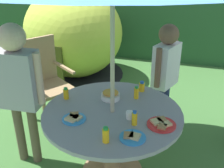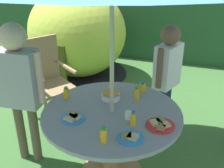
{
  "view_description": "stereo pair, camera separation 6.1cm",
  "coord_description": "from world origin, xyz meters",
  "px_view_note": "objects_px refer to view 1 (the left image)",
  "views": [
    {
      "loc": [
        0.57,
        -1.96,
        1.93
      ],
      "look_at": [
        -0.05,
        0.16,
        0.86
      ],
      "focal_mm": 44.23,
      "sensor_mm": 36.0,
      "label": 1
    },
    {
      "loc": [
        0.63,
        -1.95,
        1.93
      ],
      "look_at": [
        -0.05,
        0.16,
        0.86
      ],
      "focal_mm": 44.23,
      "sensor_mm": 36.0,
      "label": 2
    }
  ],
  "objects_px": {
    "child_in_white_shirt": "(166,65)",
    "plate_mid_right": "(161,124)",
    "wooden_chair": "(45,77)",
    "juice_bottle_near_right": "(136,93)",
    "plate_far_right": "(132,137)",
    "garden_table": "(112,128)",
    "plate_far_left": "(74,118)",
    "juice_bottle_center_back": "(106,135)",
    "dome_tent": "(73,33)",
    "cup_near": "(129,115)",
    "juice_bottle_center_front": "(142,87)",
    "child_in_grey_shirt": "(18,80)",
    "juice_bottle_mid_left": "(66,94)",
    "juice_bottle_near_left": "(134,118)",
    "snack_bowl": "(111,95)"
  },
  "relations": [
    {
      "from": "garden_table",
      "to": "snack_bowl",
      "type": "distance_m",
      "value": 0.32
    },
    {
      "from": "child_in_grey_shirt",
      "to": "juice_bottle_mid_left",
      "type": "xyz_separation_m",
      "value": [
        0.38,
        0.16,
        -0.16
      ]
    },
    {
      "from": "juice_bottle_near_right",
      "to": "juice_bottle_mid_left",
      "type": "xyz_separation_m",
      "value": [
        -0.63,
        -0.19,
        -0.0
      ]
    },
    {
      "from": "wooden_chair",
      "to": "child_in_grey_shirt",
      "type": "distance_m",
      "value": 0.85
    },
    {
      "from": "juice_bottle_near_left",
      "to": "juice_bottle_center_front",
      "type": "relative_size",
      "value": 1.21
    },
    {
      "from": "wooden_chair",
      "to": "plate_far_right",
      "type": "bearing_deg",
      "value": -94.43
    },
    {
      "from": "child_in_white_shirt",
      "to": "garden_table",
      "type": "bearing_deg",
      "value": 0.0
    },
    {
      "from": "snack_bowl",
      "to": "plate_far_right",
      "type": "height_order",
      "value": "snack_bowl"
    },
    {
      "from": "wooden_chair",
      "to": "plate_far_right",
      "type": "height_order",
      "value": "wooden_chair"
    },
    {
      "from": "garden_table",
      "to": "juice_bottle_center_front",
      "type": "relative_size",
      "value": 11.73
    },
    {
      "from": "garden_table",
      "to": "plate_mid_right",
      "type": "xyz_separation_m",
      "value": [
        0.43,
        -0.09,
        0.19
      ]
    },
    {
      "from": "dome_tent",
      "to": "juice_bottle_center_front",
      "type": "distance_m",
      "value": 2.2
    },
    {
      "from": "plate_mid_right",
      "to": "juice_bottle_center_back",
      "type": "bearing_deg",
      "value": -137.72
    },
    {
      "from": "wooden_chair",
      "to": "dome_tent",
      "type": "bearing_deg",
      "value": 43.62
    },
    {
      "from": "wooden_chair",
      "to": "plate_mid_right",
      "type": "bearing_deg",
      "value": -84.29
    },
    {
      "from": "wooden_chair",
      "to": "cup_near",
      "type": "distance_m",
      "value": 1.45
    },
    {
      "from": "wooden_chair",
      "to": "juice_bottle_near_right",
      "type": "height_order",
      "value": "wooden_chair"
    },
    {
      "from": "child_in_white_shirt",
      "to": "plate_far_right",
      "type": "relative_size",
      "value": 6.36
    },
    {
      "from": "plate_mid_right",
      "to": "juice_bottle_center_back",
      "type": "xyz_separation_m",
      "value": [
        -0.36,
        -0.33,
        0.05
      ]
    },
    {
      "from": "wooden_chair",
      "to": "child_in_white_shirt",
      "type": "height_order",
      "value": "child_in_white_shirt"
    },
    {
      "from": "plate_far_left",
      "to": "plate_mid_right",
      "type": "bearing_deg",
      "value": 9.63
    },
    {
      "from": "juice_bottle_near_right",
      "to": "dome_tent",
      "type": "bearing_deg",
      "value": 128.2
    },
    {
      "from": "dome_tent",
      "to": "juice_bottle_near_left",
      "type": "height_order",
      "value": "dome_tent"
    },
    {
      "from": "garden_table",
      "to": "juice_bottle_center_back",
      "type": "height_order",
      "value": "juice_bottle_center_back"
    },
    {
      "from": "plate_far_right",
      "to": "juice_bottle_near_right",
      "type": "xyz_separation_m",
      "value": [
        -0.1,
        0.62,
        0.05
      ]
    },
    {
      "from": "plate_far_left",
      "to": "juice_bottle_mid_left",
      "type": "distance_m",
      "value": 0.38
    },
    {
      "from": "wooden_chair",
      "to": "plate_far_left",
      "type": "xyz_separation_m",
      "value": [
        0.78,
        -0.92,
        0.13
      ]
    },
    {
      "from": "child_in_grey_shirt",
      "to": "plate_mid_right",
      "type": "bearing_deg",
      "value": -5.18
    },
    {
      "from": "juice_bottle_mid_left",
      "to": "juice_bottle_center_front",
      "type": "bearing_deg",
      "value": 28.55
    },
    {
      "from": "child_in_white_shirt",
      "to": "juice_bottle_center_front",
      "type": "relative_size",
      "value": 12.21
    },
    {
      "from": "juice_bottle_near_right",
      "to": "juice_bottle_mid_left",
      "type": "relative_size",
      "value": 1.08
    },
    {
      "from": "dome_tent",
      "to": "cup_near",
      "type": "bearing_deg",
      "value": -50.25
    },
    {
      "from": "wooden_chair",
      "to": "plate_far_left",
      "type": "bearing_deg",
      "value": -105.57
    },
    {
      "from": "cup_near",
      "to": "garden_table",
      "type": "bearing_deg",
      "value": 158.6
    },
    {
      "from": "snack_bowl",
      "to": "cup_near",
      "type": "relative_size",
      "value": 2.71
    },
    {
      "from": "wooden_chair",
      "to": "child_in_white_shirt",
      "type": "xyz_separation_m",
      "value": [
        1.4,
        0.19,
        0.24
      ]
    },
    {
      "from": "juice_bottle_center_front",
      "to": "juice_bottle_mid_left",
      "type": "height_order",
      "value": "juice_bottle_mid_left"
    },
    {
      "from": "snack_bowl",
      "to": "cup_near",
      "type": "bearing_deg",
      "value": -48.86
    },
    {
      "from": "child_in_white_shirt",
      "to": "juice_bottle_near_right",
      "type": "distance_m",
      "value": 0.64
    },
    {
      "from": "garden_table",
      "to": "plate_far_left",
      "type": "relative_size",
      "value": 6.2
    },
    {
      "from": "garden_table",
      "to": "dome_tent",
      "type": "relative_size",
      "value": 0.67
    },
    {
      "from": "plate_mid_right",
      "to": "cup_near",
      "type": "height_order",
      "value": "cup_near"
    },
    {
      "from": "plate_mid_right",
      "to": "juice_bottle_near_left",
      "type": "xyz_separation_m",
      "value": [
        -0.21,
        -0.05,
        0.05
      ]
    },
    {
      "from": "child_in_white_shirt",
      "to": "plate_mid_right",
      "type": "distance_m",
      "value": 1.0
    },
    {
      "from": "juice_bottle_center_back",
      "to": "plate_far_left",
      "type": "bearing_deg",
      "value": 148.46
    },
    {
      "from": "garden_table",
      "to": "plate_far_right",
      "type": "relative_size",
      "value": 6.11
    },
    {
      "from": "juice_bottle_near_right",
      "to": "cup_near",
      "type": "relative_size",
      "value": 1.9
    },
    {
      "from": "child_in_grey_shirt",
      "to": "snack_bowl",
      "type": "distance_m",
      "value": 0.84
    },
    {
      "from": "cup_near",
      "to": "juice_bottle_center_front",
      "type": "bearing_deg",
      "value": 89.52
    },
    {
      "from": "garden_table",
      "to": "plate_far_left",
      "type": "bearing_deg",
      "value": -142.24
    }
  ]
}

